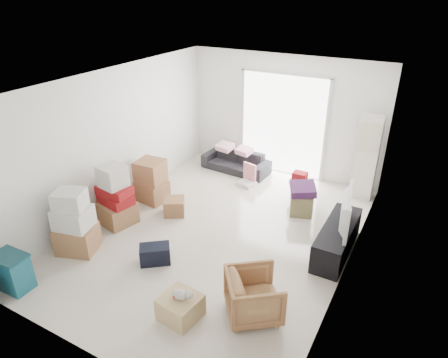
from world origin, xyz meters
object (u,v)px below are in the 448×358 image
armchair (254,294)px  wood_crate (180,307)px  ac_tower (366,158)px  tv_console (337,239)px  kids_table (299,180)px  ottoman (301,204)px  television (339,222)px  sofa (236,158)px  storage_bins (13,272)px

armchair → wood_crate: bearing=84.1°
ac_tower → armchair: bearing=-97.8°
tv_console → kids_table: size_ratio=2.61×
ottoman → wood_crate: 3.39m
tv_console → kids_table: 1.89m
kids_table → wood_crate: size_ratio=1.18×
television → sofa: size_ratio=0.66×
ottoman → wood_crate: (-0.53, -3.35, -0.05)m
ac_tower → ottoman: bearing=-124.3°
tv_console → kids_table: kids_table is taller
television → kids_table: bearing=27.9°
ac_tower → wood_crate: 4.88m
ac_tower → storage_bins: bearing=-125.9°
ac_tower → kids_table: 1.40m
tv_console → sofa: bearing=145.2°
sofa → wood_crate: bearing=-68.1°
kids_table → armchair: bearing=-80.7°
armchair → ottoman: armchair is taller
ottoman → tv_console: bearing=-44.7°
storage_bins → ottoman: storage_bins is taller
television → storage_bins: size_ratio=1.82×
storage_bins → television: bearing=38.9°
storage_bins → wood_crate: bearing=15.9°
ac_tower → sofa: ac_tower is taller
television → ottoman: 1.34m
tv_console → ottoman: 1.29m
ac_tower → sofa: bearing=-177.0°
tv_console → storage_bins: bearing=-141.1°
sofa → wood_crate: (1.47, -4.47, -0.15)m
ac_tower → tv_console: 2.26m
tv_console → ottoman: tv_console is taller
kids_table → ottoman: bearing=-65.8°
ottoman → ac_tower: bearing=55.7°
television → storage_bins: bearing=118.3°
wood_crate → storage_bins: bearing=-164.1°
armchair → television: bearing=-54.9°
ac_tower → kids_table: (-1.12, -0.70, -0.47)m
kids_table → wood_crate: bearing=-94.1°
sofa → ottoman: size_ratio=3.83×
ottoman → kids_table: size_ratio=0.72×
storage_bins → ottoman: 5.03m
ac_tower → tv_console: bearing=-88.7°
ac_tower → television: ac_tower is taller
tv_console → ac_tower: bearing=91.3°
tv_console → armchair: armchair is taller
sofa → storage_bins: 5.26m
ottoman → kids_table: kids_table is taller
ac_tower → armchair: (-0.56, -4.11, -0.52)m
sofa → ottoman: (2.00, -1.12, -0.10)m
tv_console → television: 0.32m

